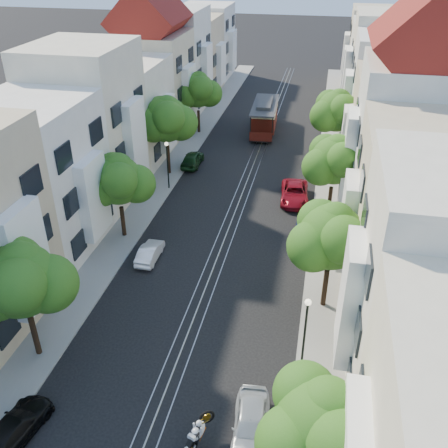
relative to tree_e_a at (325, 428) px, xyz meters
The scene contains 27 objects.
ground 32.17m from the tree_e_a, 103.17° to the left, with size 200.00×200.00×0.00m, color black.
sidewalk_east 31.33m from the tree_e_a, 90.02° to the left, with size 2.50×80.00×0.12m, color gray.
sidewalk_west 34.52m from the tree_e_a, 115.07° to the left, with size 2.50×80.00×0.12m, color gray.
rail_left 32.29m from the tree_e_a, 104.13° to the left, with size 0.06×80.00×0.02m, color gray.
rail_slot 32.16m from the tree_e_a, 103.17° to the left, with size 0.06×80.00×0.02m, color gray.
rail_right 32.04m from the tree_e_a, 102.21° to the left, with size 0.06×80.00×0.02m, color gray.
lane_line 32.16m from the tree_e_a, 103.17° to the left, with size 0.08×80.00×0.01m, color tan.
townhouses_east 31.29m from the tree_e_a, 81.53° to the left, with size 7.75×72.00×12.00m.
townhouses_west 36.38m from the tree_e_a, 121.73° to the left, with size 7.75×72.00×11.76m.
tree_e_a is the anchor object (origin of this frame).
tree_e_b 12.00m from the tree_e_a, 90.00° to the left, with size 4.93×4.08×6.68m.
tree_e_c 23.00m from the tree_e_a, 90.00° to the left, with size 4.84×3.99×6.52m.
tree_e_d 34.00m from the tree_e_a, 90.00° to the left, with size 5.01×4.16×6.85m.
tree_w_a 15.25m from the tree_e_a, 160.85° to the left, with size 4.93×4.08×6.68m.
tree_w_b 22.28m from the tree_e_a, 130.27° to the left, with size 4.72×3.87×6.27m.
tree_w_c 31.49m from the tree_e_a, 117.22° to the left, with size 5.13×4.28×7.09m.
tree_w_d 41.57m from the tree_e_a, 110.27° to the left, with size 4.84×3.99×6.52m.
lamp_east 7.26m from the tree_e_a, 97.79° to the left, with size 0.32×0.32×4.16m.
lamp_west 28.51m from the tree_e_a, 118.45° to the left, with size 0.32×0.32×4.16m.
sportbike_rider 6.33m from the tree_e_a, 163.06° to the left, with size 0.99×1.71×1.50m.
cable_car 41.56m from the tree_e_a, 100.43° to the left, with size 2.92×8.25×3.13m.
parked_car_e_near 5.32m from the tree_e_a, 138.87° to the left, with size 1.58×3.94×1.34m, color #A9B0B6.
parked_car_e_mid 19.24m from the tree_e_a, 95.05° to the left, with size 1.29×3.69×1.21m, color #0C0F3C.
parked_car_e_far 25.55m from the tree_e_a, 96.50° to the left, with size 2.19×4.75×1.32m, color maroon.
parked_car_w_near 13.42m from the tree_e_a, behind, with size 1.63×4.00×1.16m, color black.
parked_car_w_mid 19.08m from the tree_e_a, 128.61° to the left, with size 1.13×3.24×1.07m, color white.
parked_car_w_far 33.11m from the tree_e_a, 113.01° to the left, with size 1.57×3.91×1.33m, color black.
Camera 1 is at (6.15, -14.70, 19.14)m, focal length 40.00 mm.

